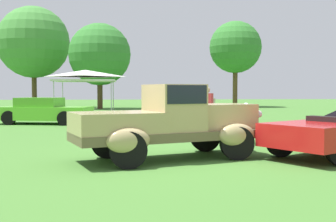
{
  "coord_description": "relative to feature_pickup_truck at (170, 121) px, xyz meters",
  "views": [
    {
      "loc": [
        -1.15,
        -9.39,
        1.57
      ],
      "look_at": [
        -0.13,
        1.41,
        1.03
      ],
      "focal_mm": 44.71,
      "sensor_mm": 36.0,
      "label": 1
    }
  ],
  "objects": [
    {
      "name": "ground_plane",
      "position": [
        0.2,
        -0.04,
        -0.87
      ],
      "size": [
        120.0,
        120.0,
        0.0
      ],
      "primitive_type": "plane",
      "color": "#42752D"
    },
    {
      "name": "treeline_center",
      "position": [
        8.95,
        28.81,
        4.66
      ],
      "size": [
        4.81,
        4.81,
        7.96
      ],
      "color": "brown",
      "rests_on": "ground_plane"
    },
    {
      "name": "show_car_lime",
      "position": [
        -4.93,
        10.4,
        -0.27
      ],
      "size": [
        4.6,
        2.56,
        1.22
      ],
      "color": "#60C62D",
      "rests_on": "ground_plane"
    },
    {
      "name": "show_car_cream",
      "position": [
        1.97,
        9.04,
        -0.27
      ],
      "size": [
        4.32,
        1.83,
        1.22
      ],
      "color": "beige",
      "rests_on": "ground_plane"
    },
    {
      "name": "spectator_near_truck",
      "position": [
        1.81,
        5.13,
        0.05
      ],
      "size": [
        0.47,
        0.4,
        1.69
      ],
      "color": "#9E998E",
      "rests_on": "ground_plane"
    },
    {
      "name": "feature_pickup_truck",
      "position": [
        0.0,
        0.0,
        0.0
      ],
      "size": [
        4.55,
        2.86,
        1.7
      ],
      "color": "brown",
      "rests_on": "ground_plane"
    },
    {
      "name": "treeline_far_left",
      "position": [
        -9.42,
        29.3,
        4.98
      ],
      "size": [
        6.41,
        6.41,
        9.06
      ],
      "color": "brown",
      "rests_on": "ground_plane"
    },
    {
      "name": "canopy_tent_left_field",
      "position": [
        -3.36,
        14.53,
        1.56
      ],
      "size": [
        3.34,
        3.34,
        2.71
      ],
      "color": "#B7B7BC",
      "rests_on": "ground_plane"
    },
    {
      "name": "treeline_mid_left",
      "position": [
        -3.32,
        25.85,
        3.65
      ],
      "size": [
        5.15,
        5.15,
        7.11
      ],
      "color": "#47331E",
      "rests_on": "ground_plane"
    }
  ]
}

